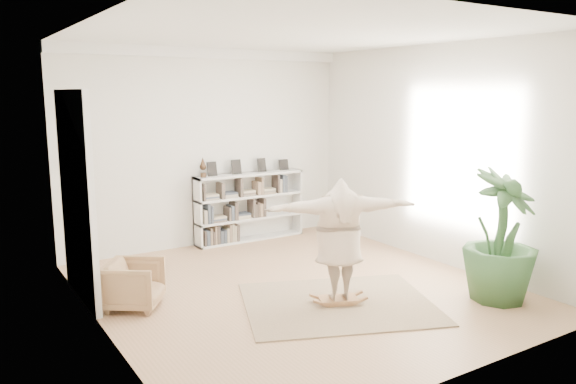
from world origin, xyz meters
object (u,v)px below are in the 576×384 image
(bookshelf, at_px, (249,207))
(houseplant, at_px, (501,236))
(armchair, at_px, (134,284))
(rocker_board, at_px, (338,299))
(person, at_px, (339,236))

(bookshelf, bearing_deg, houseplant, -73.75)
(armchair, xyz_separation_m, houseplant, (4.31, -2.39, 0.58))
(armchair, distance_m, houseplant, 4.96)
(bookshelf, relative_size, houseplant, 1.22)
(rocker_board, distance_m, person, 0.88)
(armchair, bearing_deg, person, -84.71)
(bookshelf, height_order, armchair, bookshelf)
(bookshelf, height_order, houseplant, houseplant)
(houseplant, bearing_deg, rocker_board, 152.20)
(rocker_board, height_order, person, person)
(armchair, distance_m, person, 2.79)
(person, distance_m, houseplant, 2.21)
(bookshelf, distance_m, houseplant, 4.85)
(bookshelf, bearing_deg, armchair, -142.54)
(person, height_order, houseplant, houseplant)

